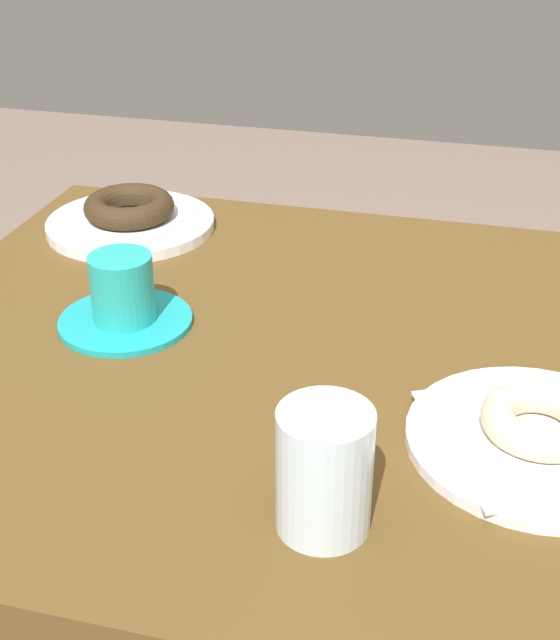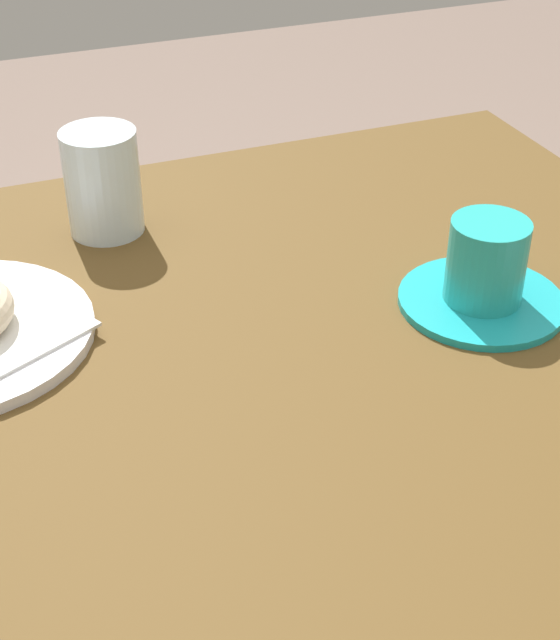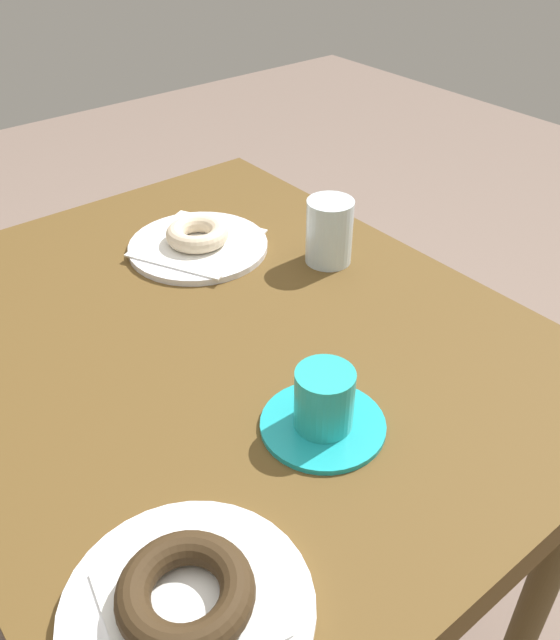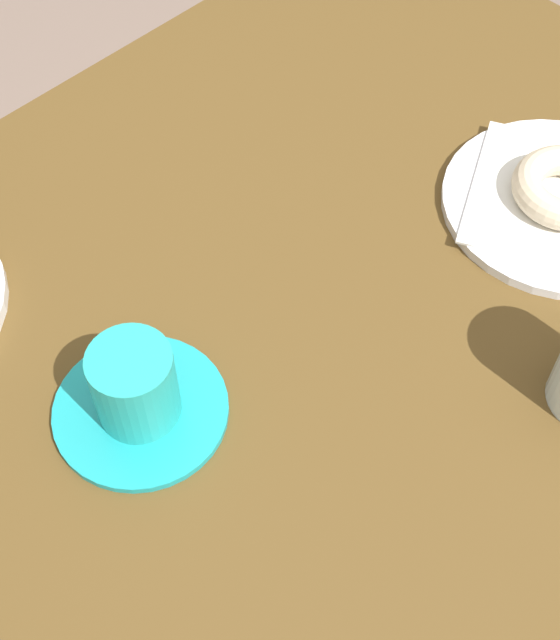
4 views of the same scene
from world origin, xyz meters
name	(u,v)px [view 4 (image 4 of 4)]	position (x,y,z in m)	size (l,w,h in m)	color
ground_plane	(312,545)	(0.00, 0.00, 0.00)	(6.00, 6.00, 0.00)	#7A665A
table	(331,312)	(0.00, 0.00, 0.63)	(0.97, 0.79, 0.71)	brown
plate_sugar_ring	(559,204)	(0.21, -0.11, 0.72)	(0.23, 0.23, 0.01)	white
coffee_cup	(136,392)	(-0.23, 0.01, 0.74)	(0.15, 0.15, 0.08)	teal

